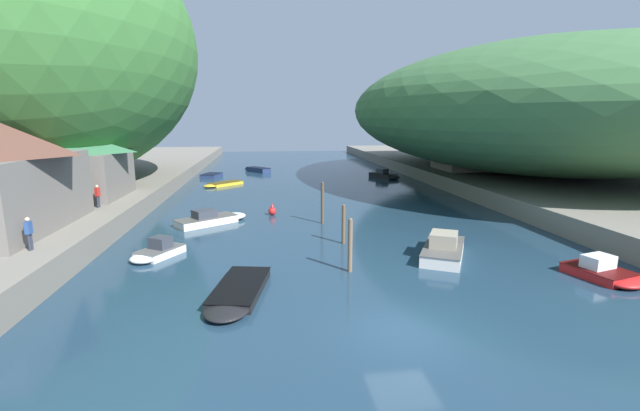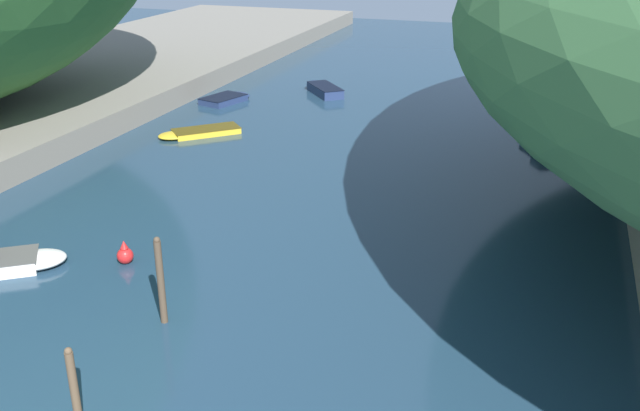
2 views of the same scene
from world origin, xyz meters
name	(u,v)px [view 1 (image 1 of 2)]	position (x,y,z in m)	size (l,w,h in m)	color
water_surface	(314,196)	(0.00, 30.00, 0.00)	(130.00, 130.00, 0.00)	#1E384C
left_bank	(51,194)	(-26.09, 30.00, 0.78)	(22.00, 120.00, 1.56)	slate
right_bank	(541,184)	(26.09, 30.00, 0.78)	(22.00, 120.00, 1.56)	slate
hillside_left	(29,47)	(-27.19, 31.72, 14.79)	(30.85, 43.19, 26.46)	#387033
hillside_right	(529,110)	(27.19, 35.37, 9.10)	(41.74, 58.43, 15.09)	#3D6B3D
boathouse_shed	(85,166)	(-19.84, 22.92, 4.21)	(6.06, 8.04, 5.15)	slate
right_bank_cottage	(463,150)	(20.35, 38.26, 4.07)	(6.20, 7.45, 4.89)	gray
boat_far_upstream	(256,169)	(-6.49, 52.03, 0.35)	(4.42, 4.89, 0.71)	navy
boat_red_skiff	(605,273)	(11.91, 4.05, 0.34)	(2.97, 4.06, 1.12)	red
boat_white_cruiser	(237,294)	(-6.53, 3.97, 0.22)	(3.03, 6.09, 0.45)	black
boat_moored_right	(213,175)	(-12.44, 47.11, 0.24)	(3.14, 4.56, 0.49)	navy
boat_yellow_tender	(444,246)	(5.47, 9.02, 0.48)	(4.76, 6.47, 1.53)	silver
boat_navy_launch	(213,219)	(-9.22, 18.79, 0.37)	(5.73, 4.78, 1.18)	silver
boat_cabin_cruiser	(385,175)	(11.36, 42.34, 0.41)	(3.90, 5.10, 1.27)	black
boat_near_quay	(156,252)	(-11.58, 10.60, 0.35)	(3.09, 3.69, 1.15)	white
boat_open_rowboat	(222,184)	(-10.42, 38.30, 0.19)	(5.01, 4.88, 0.39)	gold
mooring_post_nearest	(350,245)	(-0.76, 6.78, 1.48)	(0.24, 0.24, 2.94)	brown
mooring_post_second	(344,224)	(-0.15, 12.00, 1.31)	(0.24, 0.24, 2.61)	brown
mooring_post_middle	(322,203)	(-0.76, 17.64, 1.65)	(0.25, 0.25, 3.28)	#4C3D2D
channel_buoy_near	(272,210)	(-4.59, 21.13, 0.39)	(0.67, 0.67, 1.01)	red
person_on_quay	(98,194)	(-17.42, 18.41, 2.53)	(0.29, 0.42, 1.69)	#282D3D
person_by_boathouse	(29,231)	(-16.81, 7.69, 2.53)	(0.23, 0.38, 1.69)	#282D3D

